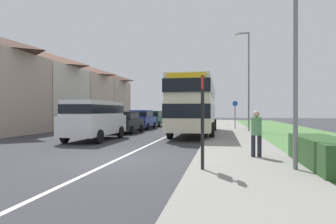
{
  "coord_description": "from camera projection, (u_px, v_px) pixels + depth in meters",
  "views": [
    {
      "loc": [
        3.49,
        -9.32,
        1.67
      ],
      "look_at": [
        0.67,
        5.73,
        1.6
      ],
      "focal_mm": 30.62,
      "sensor_mm": 36.0,
      "label": 1
    }
  ],
  "objects": [
    {
      "name": "parked_car_dark_green",
      "position": [
        153.0,
        118.0,
        30.42
      ],
      "size": [
        1.93,
        3.95,
        1.66
      ],
      "color": "#19472D",
      "rests_on": "ground_plane"
    },
    {
      "name": "double_decker_bus",
      "position": [
        195.0,
        104.0,
        19.73
      ],
      "size": [
        2.8,
        10.13,
        3.7
      ],
      "color": "beige",
      "rests_on": "ground_plane"
    },
    {
      "name": "lane_marking_centre",
      "position": [
        164.0,
        138.0,
        17.67
      ],
      "size": [
        0.14,
        60.0,
        0.01
      ],
      "primitive_type": "cube",
      "color": "silver",
      "rests_on": "ground_plane"
    },
    {
      "name": "cycle_route_sign",
      "position": [
        235.0,
        113.0,
        25.0
      ],
      "size": [
        0.44,
        0.08,
        2.52
      ],
      "color": "slate",
      "rests_on": "ground_plane"
    },
    {
      "name": "pavement_near_side",
      "position": [
        235.0,
        142.0,
        14.93
      ],
      "size": [
        3.2,
        68.0,
        0.12
      ],
      "primitive_type": "cube",
      "color": "gray",
      "rests_on": "ground_plane"
    },
    {
      "name": "parked_van_white",
      "position": [
        95.0,
        117.0,
        16.11
      ],
      "size": [
        2.11,
        4.97,
        2.21
      ],
      "color": "silver",
      "rests_on": "ground_plane"
    },
    {
      "name": "ground_plane",
      "position": [
        118.0,
        159.0,
        9.81
      ],
      "size": [
        120.0,
        120.0,
        0.0
      ],
      "primitive_type": "plane",
      "color": "#38383D"
    },
    {
      "name": "parked_car_black",
      "position": [
        125.0,
        121.0,
        21.26
      ],
      "size": [
        1.97,
        3.92,
        1.61
      ],
      "color": "black",
      "rests_on": "ground_plane"
    },
    {
      "name": "house_terrace_far_side",
      "position": [
        55.0,
        91.0,
        29.62
      ],
      "size": [
        7.91,
        26.02,
        7.37
      ],
      "color": "tan",
      "rests_on": "ground_plane"
    },
    {
      "name": "grass_verge_seaward",
      "position": [
        324.0,
        144.0,
        14.14
      ],
      "size": [
        6.0,
        68.0,
        0.08
      ],
      "primitive_type": "cube",
      "color": "#517F42",
      "rests_on": "ground_plane"
    },
    {
      "name": "roadside_hedge",
      "position": [
        324.0,
        154.0,
        7.96
      ],
      "size": [
        1.1,
        3.59,
        0.9
      ],
      "primitive_type": "cube",
      "color": "#2D5128",
      "rests_on": "ground_plane"
    },
    {
      "name": "pedestrian_at_stop",
      "position": [
        256.0,
        131.0,
        9.57
      ],
      "size": [
        0.34,
        0.34,
        1.67
      ],
      "color": "#23232D",
      "rests_on": "ground_plane"
    },
    {
      "name": "street_lamp_near",
      "position": [
        291.0,
        28.0,
        7.56
      ],
      "size": [
        1.14,
        0.2,
        6.62
      ],
      "color": "slate",
      "rests_on": "ground_plane"
    },
    {
      "name": "parked_car_blue",
      "position": [
        142.0,
        119.0,
        25.84
      ],
      "size": [
        1.92,
        4.04,
        1.72
      ],
      "color": "navy",
      "rests_on": "ground_plane"
    },
    {
      "name": "bus_stop_sign",
      "position": [
        203.0,
        116.0,
        7.55
      ],
      "size": [
        0.09,
        0.52,
        2.6
      ],
      "color": "black",
      "rests_on": "ground_plane"
    },
    {
      "name": "street_lamp_mid",
      "position": [
        247.0,
        75.0,
        21.97
      ],
      "size": [
        1.14,
        0.2,
        7.69
      ],
      "color": "slate",
      "rests_on": "ground_plane"
    }
  ]
}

